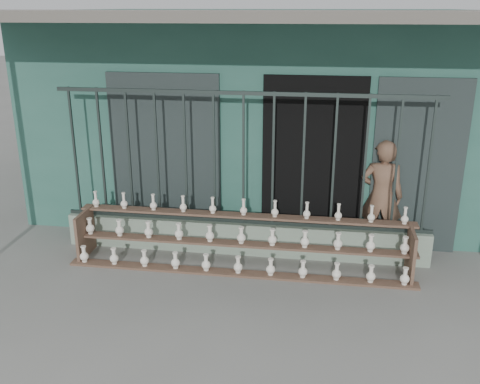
# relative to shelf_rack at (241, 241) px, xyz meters

# --- Properties ---
(ground) EXTENTS (60.00, 60.00, 0.00)m
(ground) POSITION_rel_shelf_rack_xyz_m (-0.03, -0.89, -0.36)
(ground) COLOR slate
(workshop_building) EXTENTS (7.40, 6.60, 3.21)m
(workshop_building) POSITION_rel_shelf_rack_xyz_m (-0.02, 3.34, 1.26)
(workshop_building) COLOR #2C5C4F
(workshop_building) RESTS_ON ground
(parapet_wall) EXTENTS (5.00, 0.20, 0.45)m
(parapet_wall) POSITION_rel_shelf_rack_xyz_m (-0.03, 0.41, -0.13)
(parapet_wall) COLOR gray
(parapet_wall) RESTS_ON ground
(security_fence) EXTENTS (5.00, 0.04, 1.80)m
(security_fence) POSITION_rel_shelf_rack_xyz_m (-0.03, 0.41, 0.99)
(security_fence) COLOR #283330
(security_fence) RESTS_ON parapet_wall
(shelf_rack) EXTENTS (4.50, 0.68, 0.85)m
(shelf_rack) POSITION_rel_shelf_rack_xyz_m (0.00, 0.00, 0.00)
(shelf_rack) COLOR brown
(shelf_rack) RESTS_ON ground
(elderly_woman) EXTENTS (0.62, 0.44, 1.59)m
(elderly_woman) POSITION_rel_shelf_rack_xyz_m (1.83, 0.81, 0.43)
(elderly_woman) COLOR brown
(elderly_woman) RESTS_ON ground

